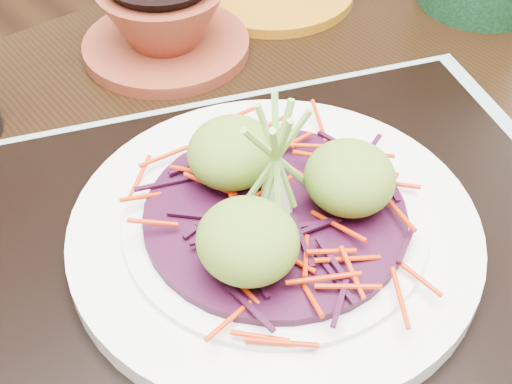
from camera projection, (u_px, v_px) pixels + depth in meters
dining_table at (219, 321)px, 0.58m from camera, size 1.13×0.78×0.69m
placemat at (274, 259)px, 0.51m from camera, size 0.61×0.55×0.00m
serving_tray at (274, 248)px, 0.50m from camera, size 0.52×0.46×0.02m
white_plate at (275, 229)px, 0.49m from camera, size 0.28×0.28×0.02m
cabbage_bed at (275, 215)px, 0.48m from camera, size 0.18×0.18×0.01m
carrot_julienne at (275, 206)px, 0.47m from camera, size 0.22×0.22×0.01m
guacamole_scoops at (277, 189)px, 0.46m from camera, size 0.15×0.14×0.05m
scallion_garnish at (276, 163)px, 0.45m from camera, size 0.07×0.07×0.10m
terracotta_bowl_set at (164, 23)px, 0.69m from camera, size 0.22×0.22×0.07m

